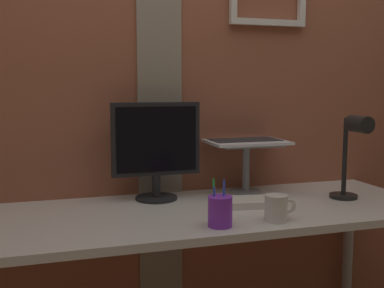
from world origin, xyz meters
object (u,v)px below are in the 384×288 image
(coffee_mug, at_px, (277,208))
(laptop, at_px, (240,129))
(monitor, at_px, (156,145))
(pen_cup, at_px, (220,211))
(desk_lamp, at_px, (353,148))

(coffee_mug, bearing_deg, laptop, 81.68)
(monitor, distance_m, pen_cup, 0.50)
(laptop, height_order, coffee_mug, laptop)
(pen_cup, bearing_deg, desk_lamp, 15.35)
(monitor, bearing_deg, laptop, 10.08)
(pen_cup, height_order, coffee_mug, pen_cup)
(laptop, distance_m, desk_lamp, 0.51)
(monitor, relative_size, coffee_mug, 3.44)
(desk_lamp, distance_m, coffee_mug, 0.51)
(laptop, height_order, desk_lamp, laptop)
(desk_lamp, bearing_deg, coffee_mug, -157.76)
(laptop, xyz_separation_m, coffee_mug, (-0.08, -0.52, -0.24))
(monitor, relative_size, laptop, 1.19)
(monitor, bearing_deg, desk_lamp, -18.81)
(laptop, distance_m, coffee_mug, 0.58)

